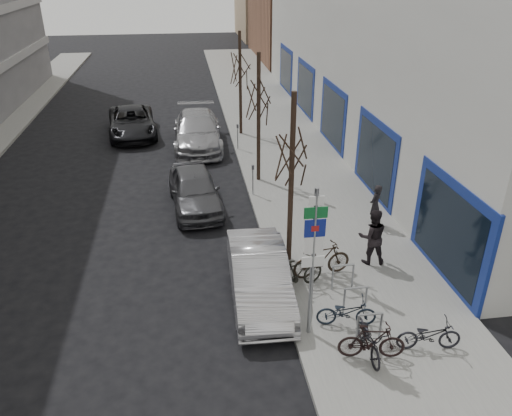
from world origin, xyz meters
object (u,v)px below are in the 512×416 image
object	(u,v)px
bike_far_curb	(429,333)
tree_mid	(259,88)
bike_rack	(355,297)
bike_far_inner	(322,259)
bike_near_left	(369,336)
meter_front	(278,247)
pedestrian_far	(372,236)
pedestrian_near	(375,205)
bike_mid_inner	(298,273)
meter_mid	(253,177)
lane_car	(132,122)
tree_far	(240,59)
bike_mid_curb	(347,310)
parked_car_front	(259,275)
parked_car_back	(198,130)
tree_near	(293,141)
meter_back	(238,134)
highway_sign_pole	(313,256)
bike_near_right	(372,341)
parked_car_mid	(195,189)

from	to	relation	value
bike_far_curb	tree_mid	bearing A→B (deg)	19.41
bike_rack	tree_mid	distance (m)	10.08
bike_far_inner	bike_far_curb	bearing A→B (deg)	-162.73
bike_near_left	bike_far_curb	xyz separation A→B (m)	(1.49, -0.09, -0.02)
meter_front	pedestrian_far	xyz separation A→B (m)	(2.94, -0.04, 0.16)
pedestrian_near	bike_mid_inner	bearing A→B (deg)	2.25
meter_mid	lane_car	distance (m)	10.51
tree_far	bike_mid_inner	world-z (taller)	tree_far
meter_mid	bike_mid_curb	xyz separation A→B (m)	(1.27, -8.35, -0.29)
parked_car_front	parked_car_back	world-z (taller)	parked_car_back
pedestrian_far	meter_mid	bearing A→B (deg)	-54.79
tree_far	meter_front	bearing A→B (deg)	-91.91
tree_near	parked_car_back	bearing A→B (deg)	101.70
parked_car_front	pedestrian_far	size ratio (longest dim) A/B	2.42
meter_back	bike_far_curb	size ratio (longest dim) A/B	0.80
highway_sign_pole	tree_near	xyz separation A→B (m)	(0.20, 3.51, 1.65)
tree_near	pedestrian_near	distance (m)	5.03
meter_front	pedestrian_near	distance (m)	4.54
pedestrian_near	bike_rack	bearing A→B (deg)	22.43
tree_near	parked_car_front	world-z (taller)	tree_near
bike_mid_inner	meter_back	bearing A→B (deg)	-22.11
bike_rack	lane_car	bearing A→B (deg)	112.77
meter_back	bike_rack	bearing A→B (deg)	-82.98
meter_mid	parked_car_front	xyz separation A→B (m)	(-0.75, -6.65, -0.18)
tree_far	bike_mid_curb	xyz separation A→B (m)	(0.82, -16.35, -3.48)
bike_rack	bike_mid_inner	xyz separation A→B (m)	(-1.27, 1.27, 0.02)
bike_rack	bike_far_inner	bearing A→B (deg)	102.84
meter_back	bike_near_left	world-z (taller)	meter_back
highway_sign_pole	tree_near	world-z (taller)	tree_near
lane_car	pedestrian_far	xyz separation A→B (m)	(8.38, -14.53, 0.34)
tree_near	tree_far	size ratio (longest dim) A/B	1.00
pedestrian_far	lane_car	bearing A→B (deg)	-52.79
highway_sign_pole	bike_far_curb	size ratio (longest dim) A/B	2.65
bike_far_inner	highway_sign_pole	bearing A→B (deg)	148.78
tree_near	pedestrian_near	bearing A→B (deg)	27.48
bike_near_left	highway_sign_pole	bearing A→B (deg)	144.90
bike_near_right	pedestrian_far	size ratio (longest dim) A/B	0.87
bike_rack	bike_far_curb	distance (m)	2.08
bike_near_left	parked_car_front	distance (m)	3.56
tree_near	parked_car_back	world-z (taller)	tree_near
bike_far_inner	parked_car_front	size ratio (longest dim) A/B	0.41
bike_near_left	parked_car_mid	xyz separation A→B (m)	(-3.84, 8.87, 0.10)
bike_near_left	parked_car_mid	size ratio (longest dim) A/B	0.37
parked_car_back	pedestrian_far	xyz separation A→B (m)	(4.89, -12.14, 0.22)
meter_back	lane_car	xyz separation A→B (m)	(-5.44, 3.49, -0.18)
tree_near	meter_back	size ratio (longest dim) A/B	4.33
bike_mid_curb	bike_rack	bearing A→B (deg)	-31.29
tree_mid	bike_near_right	size ratio (longest dim) A/B	3.41
lane_car	pedestrian_near	size ratio (longest dim) A/B	3.41
parked_car_front	highway_sign_pole	bearing A→B (deg)	-60.18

